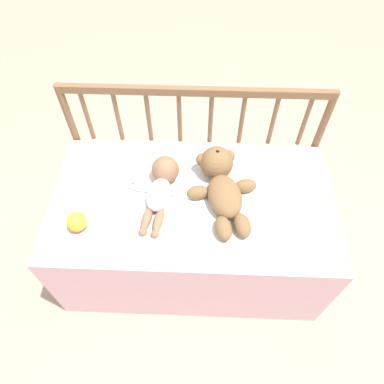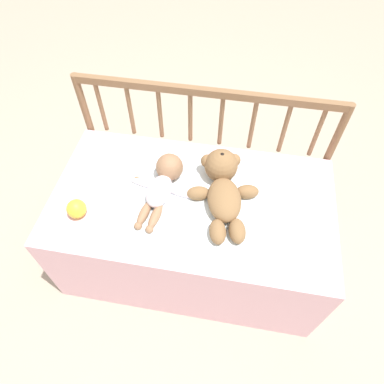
% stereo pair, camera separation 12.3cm
% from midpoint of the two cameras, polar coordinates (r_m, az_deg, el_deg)
% --- Properties ---
extents(ground_plane, '(12.00, 12.00, 0.00)m').
position_cam_midpoint_polar(ground_plane, '(2.02, -1.76, -10.34)').
color(ground_plane, tan).
extents(crib_mattress, '(1.29, 0.71, 0.54)m').
position_cam_midpoint_polar(crib_mattress, '(1.79, -1.98, -6.42)').
color(crib_mattress, '#EDB7C6').
rests_on(crib_mattress, ground_plane).
extents(crib_rail, '(1.29, 0.04, 0.87)m').
position_cam_midpoint_polar(crib_rail, '(1.76, -1.54, 10.26)').
color(crib_rail, brown).
rests_on(crib_rail, ground_plane).
extents(blanket, '(0.83, 0.57, 0.01)m').
position_cam_midpoint_polar(blanket, '(1.55, -1.82, -1.70)').
color(blanket, white).
rests_on(blanket, crib_mattress).
extents(teddy_bear, '(0.33, 0.47, 0.16)m').
position_cam_midpoint_polar(teddy_bear, '(1.54, 2.68, 1.39)').
color(teddy_bear, olive).
rests_on(teddy_bear, crib_mattress).
extents(baby, '(0.33, 0.40, 0.13)m').
position_cam_midpoint_polar(baby, '(1.56, -7.40, 0.89)').
color(baby, white).
rests_on(baby, crib_mattress).
extents(toy_ball, '(0.08, 0.08, 0.08)m').
position_cam_midpoint_polar(toy_ball, '(1.54, -20.85, -4.79)').
color(toy_ball, yellow).
rests_on(toy_ball, crib_mattress).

